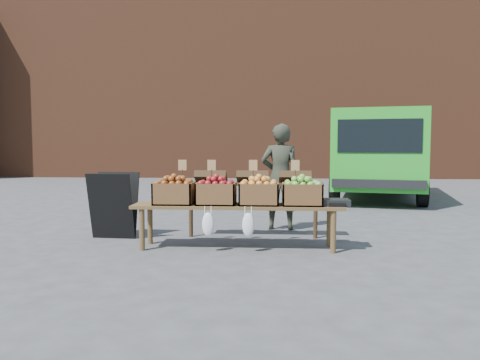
# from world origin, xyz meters

# --- Properties ---
(ground) EXTENTS (80.00, 80.00, 0.00)m
(ground) POSITION_xyz_m (0.00, 0.00, 0.00)
(ground) COLOR #49494C
(brick_building) EXTENTS (24.00, 4.00, 10.00)m
(brick_building) POSITION_xyz_m (0.00, 15.00, 5.00)
(brick_building) COLOR brown
(brick_building) RESTS_ON ground
(delivery_van) EXTENTS (3.11, 5.07, 2.11)m
(delivery_van) POSITION_xyz_m (4.07, 6.13, 1.06)
(delivery_van) COLOR green
(delivery_van) RESTS_ON ground
(vendor) EXTENTS (0.63, 0.43, 1.67)m
(vendor) POSITION_xyz_m (1.54, 1.58, 0.83)
(vendor) COLOR #2D3125
(vendor) RESTS_ON ground
(chalkboard_sign) EXTENTS (0.65, 0.39, 0.96)m
(chalkboard_sign) POSITION_xyz_m (-0.86, 0.71, 0.48)
(chalkboard_sign) COLOR black
(chalkboard_sign) RESTS_ON ground
(back_table) EXTENTS (2.10, 0.44, 1.04)m
(back_table) POSITION_xyz_m (1.13, 0.88, 0.52)
(back_table) COLOR #3A2817
(back_table) RESTS_ON ground
(display_bench) EXTENTS (2.70, 0.56, 0.57)m
(display_bench) POSITION_xyz_m (0.96, 0.16, 0.28)
(display_bench) COLOR brown
(display_bench) RESTS_ON ground
(crate_golden_apples) EXTENTS (0.50, 0.40, 0.28)m
(crate_golden_apples) POSITION_xyz_m (0.14, 0.16, 0.71)
(crate_golden_apples) COLOR brown
(crate_golden_apples) RESTS_ON display_bench
(crate_russet_pears) EXTENTS (0.50, 0.40, 0.28)m
(crate_russet_pears) POSITION_xyz_m (0.69, 0.16, 0.71)
(crate_russet_pears) COLOR maroon
(crate_russet_pears) RESTS_ON display_bench
(crate_red_apples) EXTENTS (0.50, 0.40, 0.28)m
(crate_red_apples) POSITION_xyz_m (1.24, 0.16, 0.71)
(crate_red_apples) COLOR gold
(crate_red_apples) RESTS_ON display_bench
(crate_green_apples) EXTENTS (0.50, 0.40, 0.28)m
(crate_green_apples) POSITION_xyz_m (1.79, 0.16, 0.71)
(crate_green_apples) COLOR #4D9D30
(crate_green_apples) RESTS_ON display_bench
(weighing_scale) EXTENTS (0.34, 0.30, 0.08)m
(weighing_scale) POSITION_xyz_m (2.21, 0.16, 0.61)
(weighing_scale) COLOR black
(weighing_scale) RESTS_ON display_bench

